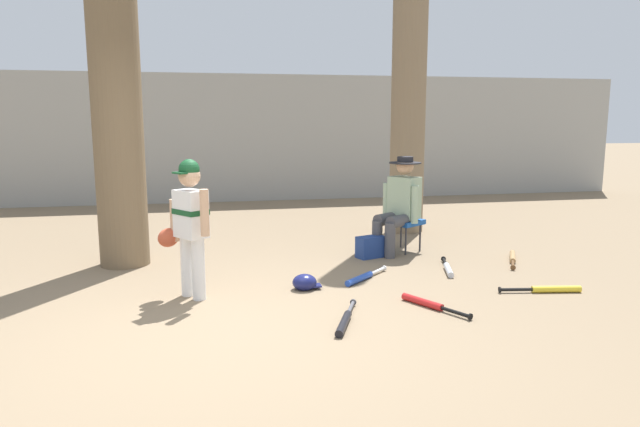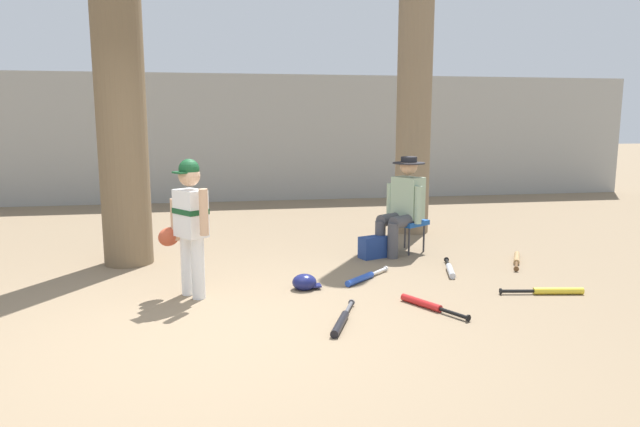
{
  "view_description": "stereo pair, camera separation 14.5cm",
  "coord_description": "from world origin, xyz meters",
  "px_view_note": "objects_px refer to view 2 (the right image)",
  "views": [
    {
      "loc": [
        -0.08,
        -4.32,
        1.67
      ],
      "look_at": [
        1.03,
        1.09,
        0.75
      ],
      "focal_mm": 32.17,
      "sensor_mm": 36.0,
      "label": 1
    },
    {
      "loc": [
        0.06,
        -4.34,
        1.67
      ],
      "look_at": [
        1.03,
        1.09,
        0.75
      ],
      "focal_mm": 32.17,
      "sensor_mm": 36.0,
      "label": 2
    }
  ],
  "objects_px": {
    "tree_behind_spectator": "(415,70)",
    "bat_blue_youth": "(363,278)",
    "tree_near_player": "(119,76)",
    "bat_aluminum_silver": "(450,270)",
    "young_ballplayer": "(189,219)",
    "bat_wood_tan": "(517,259)",
    "bat_red_barrel": "(426,304)",
    "bat_yellow_trainer": "(552,291)",
    "folding_stool": "(407,223)",
    "batting_helmet_navy": "(305,282)",
    "seated_spectator": "(403,202)",
    "handbag_beside_stool": "(374,247)",
    "bat_black_composite": "(341,321)"
  },
  "relations": [
    {
      "from": "tree_near_player",
      "to": "bat_blue_youth",
      "type": "distance_m",
      "value": 3.48
    },
    {
      "from": "young_ballplayer",
      "to": "bat_red_barrel",
      "type": "bearing_deg",
      "value": -19.05
    },
    {
      "from": "folding_stool",
      "to": "batting_helmet_navy",
      "type": "relative_size",
      "value": 1.94
    },
    {
      "from": "bat_red_barrel",
      "to": "bat_black_composite",
      "type": "height_order",
      "value": "same"
    },
    {
      "from": "bat_aluminum_silver",
      "to": "bat_blue_youth",
      "type": "bearing_deg",
      "value": -171.54
    },
    {
      "from": "bat_black_composite",
      "to": "young_ballplayer",
      "type": "bearing_deg",
      "value": 140.97
    },
    {
      "from": "bat_yellow_trainer",
      "to": "bat_aluminum_silver",
      "type": "bearing_deg",
      "value": 125.18
    },
    {
      "from": "young_ballplayer",
      "to": "bat_yellow_trainer",
      "type": "relative_size",
      "value": 1.63
    },
    {
      "from": "tree_behind_spectator",
      "to": "folding_stool",
      "type": "distance_m",
      "value": 2.39
    },
    {
      "from": "young_ballplayer",
      "to": "bat_wood_tan",
      "type": "distance_m",
      "value": 3.84
    },
    {
      "from": "bat_wood_tan",
      "to": "bat_blue_youth",
      "type": "height_order",
      "value": "same"
    },
    {
      "from": "tree_behind_spectator",
      "to": "bat_aluminum_silver",
      "type": "bearing_deg",
      "value": -98.34
    },
    {
      "from": "batting_helmet_navy",
      "to": "tree_behind_spectator",
      "type": "bearing_deg",
      "value": 52.74
    },
    {
      "from": "tree_near_player",
      "to": "folding_stool",
      "type": "xyz_separation_m",
      "value": [
        3.38,
        -0.01,
        -1.77
      ]
    },
    {
      "from": "seated_spectator",
      "to": "bat_yellow_trainer",
      "type": "bearing_deg",
      "value": -65.23
    },
    {
      "from": "tree_behind_spectator",
      "to": "bat_blue_youth",
      "type": "xyz_separation_m",
      "value": [
        -1.36,
        -2.44,
        -2.31
      ]
    },
    {
      "from": "bat_wood_tan",
      "to": "bat_blue_youth",
      "type": "xyz_separation_m",
      "value": [
        -1.98,
        -0.46,
        0.0
      ]
    },
    {
      "from": "tree_behind_spectator",
      "to": "bat_aluminum_silver",
      "type": "relative_size",
      "value": 7.62
    },
    {
      "from": "tree_behind_spectator",
      "to": "bat_yellow_trainer",
      "type": "height_order",
      "value": "tree_behind_spectator"
    },
    {
      "from": "folding_stool",
      "to": "seated_spectator",
      "type": "bearing_deg",
      "value": -146.75
    },
    {
      "from": "handbag_beside_stool",
      "to": "bat_red_barrel",
      "type": "xyz_separation_m",
      "value": [
        -0.03,
        -1.89,
        -0.1
      ]
    },
    {
      "from": "handbag_beside_stool",
      "to": "bat_red_barrel",
      "type": "relative_size",
      "value": 0.5
    },
    {
      "from": "young_ballplayer",
      "to": "batting_helmet_navy",
      "type": "height_order",
      "value": "young_ballplayer"
    },
    {
      "from": "tree_near_player",
      "to": "young_ballplayer",
      "type": "relative_size",
      "value": 3.94
    },
    {
      "from": "bat_yellow_trainer",
      "to": "folding_stool",
      "type": "bearing_deg",
      "value": 112.12
    },
    {
      "from": "handbag_beside_stool",
      "to": "bat_blue_youth",
      "type": "distance_m",
      "value": 1.03
    },
    {
      "from": "bat_blue_youth",
      "to": "batting_helmet_navy",
      "type": "distance_m",
      "value": 0.67
    },
    {
      "from": "folding_stool",
      "to": "seated_spectator",
      "type": "relative_size",
      "value": 0.46
    },
    {
      "from": "young_ballplayer",
      "to": "bat_wood_tan",
      "type": "xyz_separation_m",
      "value": [
        3.71,
        0.68,
        -0.71
      ]
    },
    {
      "from": "seated_spectator",
      "to": "handbag_beside_stool",
      "type": "xyz_separation_m",
      "value": [
        -0.42,
        -0.18,
        -0.51
      ]
    },
    {
      "from": "young_ballplayer",
      "to": "folding_stool",
      "type": "distance_m",
      "value": 2.99
    },
    {
      "from": "young_ballplayer",
      "to": "bat_red_barrel",
      "type": "relative_size",
      "value": 1.91
    },
    {
      "from": "bat_black_composite",
      "to": "tree_near_player",
      "type": "bearing_deg",
      "value": 129.61
    },
    {
      "from": "handbag_beside_stool",
      "to": "young_ballplayer",
      "type": "bearing_deg",
      "value": -150.79
    },
    {
      "from": "young_ballplayer",
      "to": "bat_black_composite",
      "type": "height_order",
      "value": "young_ballplayer"
    },
    {
      "from": "seated_spectator",
      "to": "bat_red_barrel",
      "type": "bearing_deg",
      "value": -102.26
    },
    {
      "from": "tree_near_player",
      "to": "bat_aluminum_silver",
      "type": "height_order",
      "value": "tree_near_player"
    },
    {
      "from": "young_ballplayer",
      "to": "bat_aluminum_silver",
      "type": "xyz_separation_m",
      "value": [
        2.75,
        0.37,
        -0.71
      ]
    },
    {
      "from": "tree_behind_spectator",
      "to": "bat_wood_tan",
      "type": "height_order",
      "value": "tree_behind_spectator"
    },
    {
      "from": "folding_stool",
      "to": "bat_blue_youth",
      "type": "height_order",
      "value": "folding_stool"
    },
    {
      "from": "bat_yellow_trainer",
      "to": "bat_black_composite",
      "type": "bearing_deg",
      "value": -168.07
    },
    {
      "from": "bat_wood_tan",
      "to": "bat_red_barrel",
      "type": "bearing_deg",
      "value": -139.6
    },
    {
      "from": "batting_helmet_navy",
      "to": "seated_spectator",
      "type": "bearing_deg",
      "value": 42.67
    },
    {
      "from": "tree_near_player",
      "to": "bat_red_barrel",
      "type": "relative_size",
      "value": 7.53
    },
    {
      "from": "bat_black_composite",
      "to": "bat_red_barrel",
      "type": "bearing_deg",
      "value": 19.0
    },
    {
      "from": "bat_wood_tan",
      "to": "bat_aluminum_silver",
      "type": "bearing_deg",
      "value": -162.2
    },
    {
      "from": "bat_yellow_trainer",
      "to": "bat_black_composite",
      "type": "relative_size",
      "value": 1.05
    },
    {
      "from": "tree_near_player",
      "to": "bat_aluminum_silver",
      "type": "distance_m",
      "value": 4.24
    },
    {
      "from": "tree_near_player",
      "to": "tree_behind_spectator",
      "type": "relative_size",
      "value": 0.94
    },
    {
      "from": "young_ballplayer",
      "to": "bat_aluminum_silver",
      "type": "relative_size",
      "value": 1.82
    }
  ]
}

